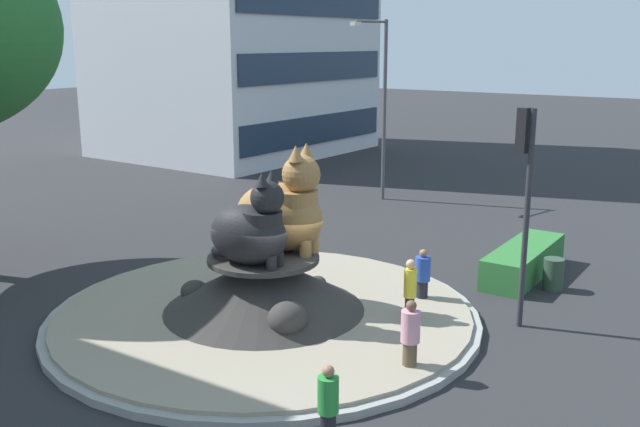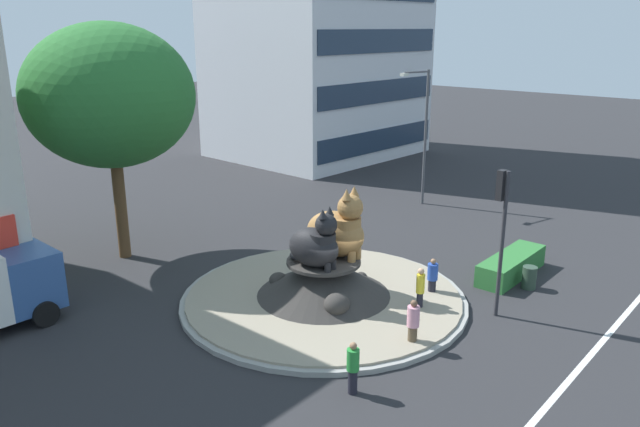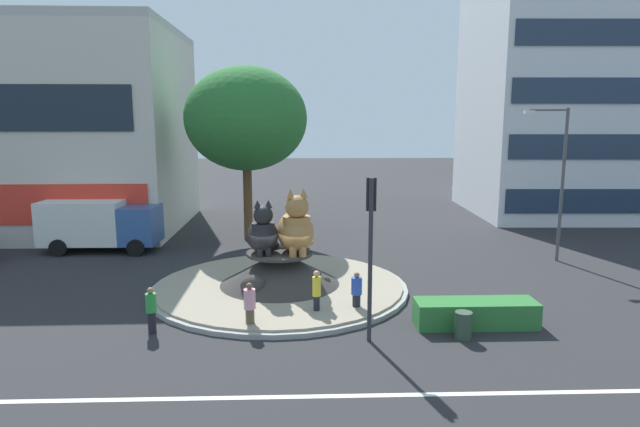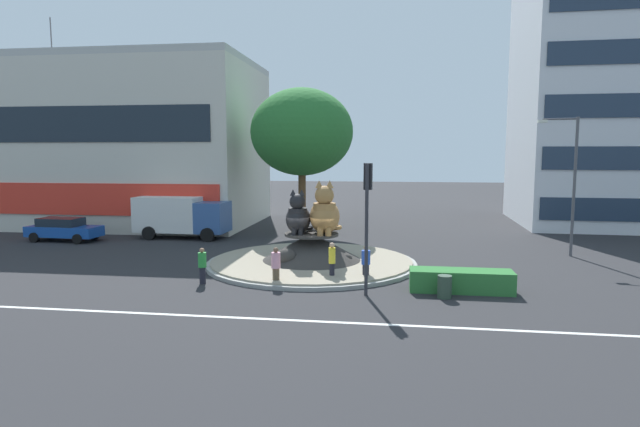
% 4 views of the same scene
% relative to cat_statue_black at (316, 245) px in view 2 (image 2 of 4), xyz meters
% --- Properties ---
extents(ground_plane, '(160.00, 160.00, 0.00)m').
position_rel_cat_statue_black_xyz_m(ground_plane, '(0.65, 0.20, -2.47)').
color(ground_plane, '#28282B').
extents(lane_centreline, '(112.00, 0.20, 0.01)m').
position_rel_cat_statue_black_xyz_m(lane_centreline, '(0.65, -8.77, -2.47)').
color(lane_centreline, silver).
rests_on(lane_centreline, ground).
extents(roundabout_island, '(10.68, 10.68, 1.64)m').
position_rel_cat_statue_black_xyz_m(roundabout_island, '(0.64, 0.19, -1.88)').
color(roundabout_island, gray).
rests_on(roundabout_island, ground).
extents(cat_statue_black, '(1.48, 2.39, 2.28)m').
position_rel_cat_statue_black_xyz_m(cat_statue_black, '(0.00, 0.00, 0.00)').
color(cat_statue_black, black).
rests_on(cat_statue_black, roundabout_island).
extents(cat_statue_tabby, '(1.81, 2.91, 2.73)m').
position_rel_cat_statue_black_xyz_m(cat_statue_tabby, '(1.35, 0.09, 0.17)').
color(cat_statue_tabby, '#9E703D').
rests_on(cat_statue_tabby, roundabout_island).
extents(traffic_light_mast, '(0.35, 0.46, 5.29)m').
position_rel_cat_statue_black_xyz_m(traffic_light_mast, '(3.76, -5.15, 1.21)').
color(traffic_light_mast, '#2D2D33').
rests_on(traffic_light_mast, ground).
extents(clipped_hedge_strip, '(4.18, 1.20, 0.90)m').
position_rel_cat_statue_black_xyz_m(clipped_hedge_strip, '(7.59, -4.08, -2.02)').
color(clipped_hedge_strip, '#2D7033').
rests_on(clipped_hedge_strip, ground).
extents(broadleaf_tree_behind_island, '(7.06, 7.06, 10.14)m').
position_rel_cat_statue_black_xyz_m(broadleaf_tree_behind_island, '(-1.61, 10.00, 4.65)').
color(broadleaf_tree_behind_island, brown).
rests_on(broadleaf_tree_behind_island, ground).
extents(streetlight_arm, '(2.03, 0.67, 7.64)m').
position_rel_cat_statue_black_xyz_m(streetlight_arm, '(14.33, 4.53, 1.93)').
color(streetlight_arm, '#4C4C51').
rests_on(streetlight_arm, ground).
extents(pedestrian_green_shirt, '(0.36, 0.36, 1.59)m').
position_rel_cat_statue_black_xyz_m(pedestrian_green_shirt, '(-3.45, -4.37, -1.64)').
color(pedestrian_green_shirt, black).
rests_on(pedestrian_green_shirt, ground).
extents(pedestrian_pink_shirt, '(0.40, 0.40, 1.67)m').
position_rel_cat_statue_black_xyz_m(pedestrian_pink_shirt, '(-0.18, -4.25, -1.60)').
color(pedestrian_pink_shirt, brown).
rests_on(pedestrian_pink_shirt, ground).
extents(pedestrian_blue_shirt, '(0.40, 0.40, 1.57)m').
position_rel_cat_statue_black_xyz_m(pedestrian_blue_shirt, '(3.59, -2.71, -1.66)').
color(pedestrian_blue_shirt, black).
rests_on(pedestrian_blue_shirt, ground).
extents(pedestrian_yellow_shirt, '(0.30, 0.30, 1.74)m').
position_rel_cat_statue_black_xyz_m(pedestrian_yellow_shirt, '(2.11, -3.09, -1.53)').
color(pedestrian_yellow_shirt, black).
rests_on(pedestrian_yellow_shirt, ground).
extents(litter_bin, '(0.56, 0.56, 0.90)m').
position_rel_cat_statue_black_xyz_m(litter_bin, '(6.83, -5.17, -2.02)').
color(litter_bin, '#2D4233').
rests_on(litter_bin, ground).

